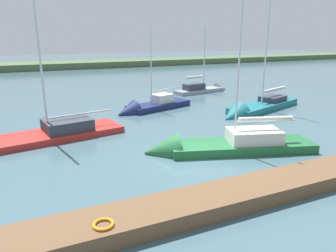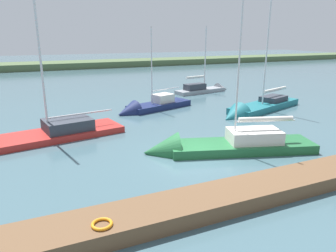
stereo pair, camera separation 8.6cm
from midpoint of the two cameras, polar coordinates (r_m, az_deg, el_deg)
ground_plane at (r=16.37m, az=5.07°, el=-5.90°), size 200.00×200.00×0.00m
far_shoreline at (r=65.68m, az=-17.81°, el=10.02°), size 180.00×8.00×2.40m
dock_pier at (r=12.88m, az=15.06°, el=-11.34°), size 25.64×1.82×0.59m
life_ring_buoy at (r=10.09m, az=-11.93°, el=-17.10°), size 0.66×0.66×0.10m
sailboat_outer_mooring at (r=17.36m, az=8.64°, el=-3.93°), size 9.55×4.80×10.19m
sailboat_mid_channel at (r=26.63m, az=-3.84°, el=3.22°), size 7.43×4.00×7.70m
sailboat_far_left at (r=20.33m, az=-25.58°, el=-2.64°), size 10.35×4.41×11.87m
sailboat_behind_pier at (r=35.84m, az=6.73°, el=6.47°), size 7.26×2.87×7.92m
sailboat_far_right at (r=27.24m, az=15.51°, el=2.83°), size 9.67×5.06×11.87m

